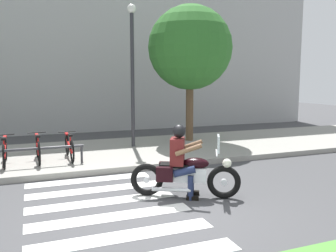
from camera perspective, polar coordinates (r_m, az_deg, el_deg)
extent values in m
plane|color=#424244|center=(6.46, -2.12, -13.48)|extent=(48.00, 48.00, 0.00)
cube|color=gray|center=(11.05, -10.62, -4.35)|extent=(24.00, 4.40, 0.15)
cube|color=white|center=(5.55, -7.09, -17.13)|extent=(2.80, 0.40, 0.01)
cube|color=white|center=(6.26, -8.96, -14.21)|extent=(2.80, 0.40, 0.01)
cube|color=white|center=(7.00, -10.41, -11.89)|extent=(2.80, 0.40, 0.01)
cube|color=white|center=(7.75, -11.56, -10.00)|extent=(2.80, 0.40, 0.01)
cube|color=white|center=(8.51, -12.49, -8.45)|extent=(2.80, 0.40, 0.01)
torus|color=black|center=(7.08, 8.97, -8.89)|extent=(0.63, 0.41, 0.65)
cylinder|color=silver|center=(7.08, 8.97, -8.89)|extent=(0.15, 0.14, 0.12)
torus|color=black|center=(7.17, -3.43, -8.60)|extent=(0.63, 0.41, 0.65)
cylinder|color=silver|center=(7.17, -3.43, -8.60)|extent=(0.15, 0.14, 0.12)
cube|color=silver|center=(7.04, 2.74, -7.70)|extent=(0.87, 0.64, 0.28)
ellipsoid|color=black|center=(6.98, 4.47, -5.99)|extent=(0.59, 0.49, 0.22)
cube|color=black|center=(7.02, 1.03, -6.48)|extent=(0.63, 0.51, 0.10)
cube|color=black|center=(7.28, -0.13, -6.87)|extent=(0.34, 0.26, 0.28)
cube|color=black|center=(6.86, -0.56, -7.77)|extent=(0.34, 0.26, 0.28)
cylinder|color=silver|center=(6.93, 7.81, -4.29)|extent=(0.32, 0.56, 0.03)
sphere|color=white|center=(6.98, 9.45, -5.92)|extent=(0.18, 0.18, 0.18)
cube|color=silver|center=(6.90, 8.09, -2.83)|extent=(0.22, 0.37, 0.32)
cylinder|color=silver|center=(6.97, 0.53, -10.19)|extent=(0.70, 0.42, 0.08)
cube|color=#591919|center=(6.95, 1.52, -4.09)|extent=(0.42, 0.48, 0.52)
sphere|color=black|center=(6.88, 1.78, -0.83)|extent=(0.26, 0.26, 0.26)
cylinder|color=brown|center=(7.14, 3.52, -3.16)|extent=(0.50, 0.32, 0.26)
cylinder|color=brown|center=(6.70, 3.32, -3.85)|extent=(0.50, 0.32, 0.26)
cylinder|color=#1E284C|center=(7.18, 2.82, -6.68)|extent=(0.46, 0.33, 0.24)
cylinder|color=#1E284C|center=(7.25, 3.77, -9.14)|extent=(0.11, 0.11, 0.48)
cube|color=black|center=(7.31, 4.07, -10.64)|extent=(0.26, 0.20, 0.08)
cylinder|color=#1E284C|center=(6.87, 2.65, -7.32)|extent=(0.46, 0.33, 0.24)
cylinder|color=#1E284C|center=(6.95, 3.64, -9.89)|extent=(0.11, 0.11, 0.48)
cube|color=black|center=(7.01, 3.96, -11.45)|extent=(0.26, 0.20, 0.08)
torus|color=black|center=(10.57, -24.65, -3.34)|extent=(0.06, 0.60, 0.60)
torus|color=black|center=(9.50, -24.86, -4.49)|extent=(0.06, 0.60, 0.60)
cylinder|color=red|center=(10.02, -24.76, -3.54)|extent=(0.08, 0.97, 0.26)
cylinder|color=red|center=(9.73, -24.87, -2.94)|extent=(0.04, 0.04, 0.37)
cube|color=black|center=(9.70, -24.93, -1.88)|extent=(0.10, 0.20, 0.06)
cylinder|color=black|center=(10.40, -24.78, -1.29)|extent=(0.48, 0.04, 0.03)
cube|color=red|center=(10.52, -24.74, -1.59)|extent=(0.09, 0.28, 0.04)
torus|color=black|center=(10.53, -20.28, -3.11)|extent=(0.06, 0.62, 0.62)
torus|color=black|center=(9.50, -20.00, -4.21)|extent=(0.06, 0.62, 0.62)
cylinder|color=red|center=(10.00, -20.16, -3.27)|extent=(0.08, 0.94, 0.26)
cylinder|color=red|center=(9.72, -20.13, -2.64)|extent=(0.04, 0.04, 0.38)
cube|color=black|center=(9.69, -20.18, -1.54)|extent=(0.10, 0.20, 0.06)
cylinder|color=black|center=(10.37, -20.35, -0.99)|extent=(0.48, 0.04, 0.03)
cube|color=red|center=(10.48, -20.36, -1.31)|extent=(0.09, 0.28, 0.04)
torus|color=black|center=(10.58, -15.91, -2.94)|extent=(0.06, 0.60, 0.60)
torus|color=black|center=(9.54, -15.15, -4.02)|extent=(0.06, 0.60, 0.60)
cylinder|color=red|center=(10.05, -15.56, -3.11)|extent=(0.08, 0.95, 0.26)
cylinder|color=red|center=(9.76, -15.40, -2.50)|extent=(0.04, 0.04, 0.37)
cube|color=black|center=(9.73, -15.44, -1.44)|extent=(0.10, 0.20, 0.06)
cylinder|color=black|center=(10.41, -15.92, -0.89)|extent=(0.48, 0.04, 0.03)
cube|color=red|center=(10.53, -15.98, -1.20)|extent=(0.09, 0.28, 0.04)
cylinder|color=#333338|center=(9.45, -22.54, -3.54)|extent=(3.01, 0.07, 0.07)
cylinder|color=#333338|center=(9.57, -13.70, -4.43)|extent=(0.06, 0.06, 0.45)
cylinder|color=#2D2D33|center=(11.47, -5.71, 6.82)|extent=(0.12, 0.12, 4.38)
sphere|color=white|center=(11.67, -5.87, 18.24)|extent=(0.28, 0.28, 0.28)
cylinder|color=brown|center=(12.65, 3.49, 2.38)|extent=(0.27, 0.27, 2.39)
sphere|color=#2D6B28|center=(12.65, 3.57, 12.46)|extent=(2.93, 2.93, 2.93)
cube|color=#A8A8A8|center=(16.64, -14.85, 15.55)|extent=(24.00, 1.20, 9.45)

